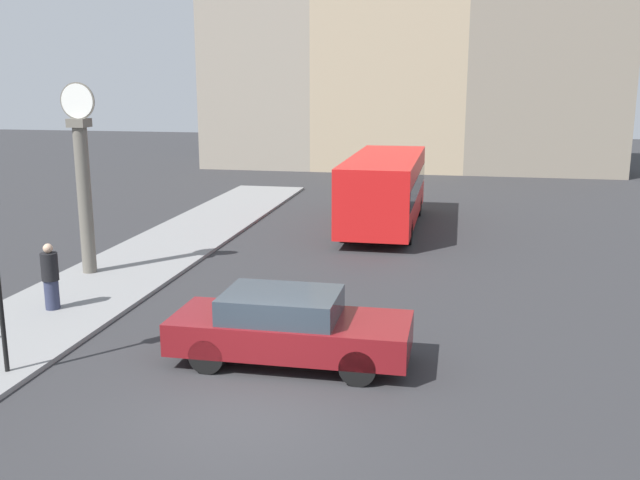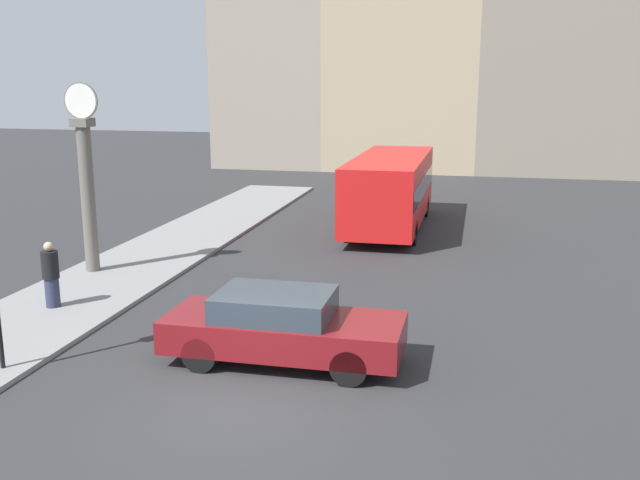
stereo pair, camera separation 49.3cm
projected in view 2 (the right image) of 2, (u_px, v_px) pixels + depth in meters
name	position (u px, v px, depth m)	size (l,w,h in m)	color
ground_plane	(237.00, 411.00, 12.18)	(120.00, 120.00, 0.00)	#2D2D30
sidewalk_corner	(175.00, 244.00, 24.13)	(3.37, 26.40, 0.10)	gray
building_row	(420.00, 36.00, 42.45)	(25.18, 5.00, 16.29)	gray
sedan_car	(282.00, 327.00, 14.14)	(4.72, 1.86, 1.44)	maroon
bus_distant	(390.00, 187.00, 26.67)	(2.52, 8.48, 2.71)	red
street_clock	(87.00, 183.00, 20.10)	(1.01, 0.51, 5.34)	#666056
pedestrian_black_jacket	(51.00, 275.00, 17.24)	(0.40, 0.40, 1.62)	#2D334C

